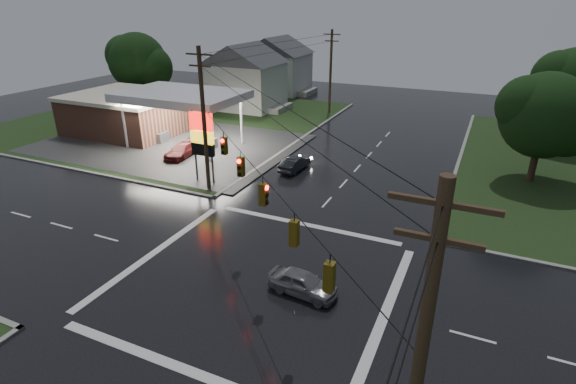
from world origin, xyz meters
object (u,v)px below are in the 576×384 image
at_px(pylon_sign, 202,136).
at_px(house_near, 245,75).
at_px(gas_station, 136,111).
at_px(tree_nw_behind, 139,62).
at_px(tree_ne_near, 547,116).
at_px(car_north, 295,163).
at_px(tree_ne_far, 575,86).
at_px(car_crossing, 303,283).
at_px(utility_pole_se, 417,382).
at_px(house_far, 277,64).
at_px(utility_pole_n, 331,71).
at_px(car_pump, 182,151).
at_px(utility_pole_nw, 204,119).

xyz_separation_m(pylon_sign, house_near, (-10.45, 25.50, 0.39)).
relative_size(gas_station, tree_nw_behind, 2.62).
relative_size(pylon_sign, tree_ne_near, 0.67).
bearing_deg(gas_station, car_north, -9.51).
xyz_separation_m(gas_station, house_near, (4.73, 16.30, 1.86)).
xyz_separation_m(house_near, tree_nw_behind, (-12.89, -6.01, 1.77)).
distance_m(house_near, tree_nw_behind, 14.33).
distance_m(tree_nw_behind, tree_ne_far, 51.15).
relative_size(house_near, car_crossing, 2.98).
bearing_deg(tree_nw_behind, utility_pole_se, -42.34).
bearing_deg(car_north, tree_ne_far, -136.70).
bearing_deg(house_far, tree_nw_behind, -123.44).
bearing_deg(gas_station, tree_ne_far, 18.46).
height_order(utility_pole_se, house_far, utility_pole_se).
bearing_deg(pylon_sign, house_near, 112.28).
bearing_deg(car_north, utility_pole_se, 123.82).
relative_size(house_near, tree_ne_far, 1.13).
xyz_separation_m(pylon_sign, utility_pole_n, (1.00, 27.50, 1.46)).
bearing_deg(car_crossing, gas_station, 61.09).
bearing_deg(car_pump, utility_pole_se, -46.26).
bearing_deg(tree_nw_behind, car_north, -25.48).
distance_m(tree_nw_behind, tree_ne_near, 48.65).
bearing_deg(car_pump, car_crossing, -41.39).
height_order(utility_pole_nw, tree_ne_far, utility_pole_nw).
bearing_deg(utility_pole_n, tree_ne_near, -34.10).
distance_m(pylon_sign, tree_ne_far, 36.35).
bearing_deg(utility_pole_se, house_near, 123.79).
distance_m(tree_nw_behind, car_crossing, 47.73).
height_order(pylon_sign, house_near, house_near).
xyz_separation_m(pylon_sign, house_far, (-11.45, 37.50, 0.39)).
height_order(tree_ne_near, tree_ne_far, tree_ne_far).
bearing_deg(pylon_sign, tree_ne_near, 25.01).
height_order(utility_pole_se, tree_ne_near, utility_pole_se).
bearing_deg(utility_pole_nw, utility_pole_se, -45.00).
relative_size(tree_nw_behind, tree_ne_near, 1.11).
distance_m(tree_ne_near, tree_ne_far, 12.39).
xyz_separation_m(pylon_sign, utility_pole_nw, (1.00, -1.00, 1.71)).
bearing_deg(pylon_sign, car_pump, 141.41).
bearing_deg(house_far, car_north, -61.85).
bearing_deg(car_crossing, utility_pole_se, -137.89).
bearing_deg(utility_pole_se, pylon_sign, 135.00).
bearing_deg(tree_ne_near, gas_station, -176.70).
height_order(tree_nw_behind, tree_ne_far, tree_nw_behind).
relative_size(gas_station, pylon_sign, 4.37).
xyz_separation_m(utility_pole_n, tree_nw_behind, (-24.34, -8.01, 0.71)).
bearing_deg(car_north, utility_pole_n, -73.70).
bearing_deg(gas_station, utility_pole_se, -39.70).
height_order(gas_station, car_north, gas_station).
bearing_deg(house_far, pylon_sign, -73.02).
height_order(pylon_sign, utility_pole_se, utility_pole_se).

